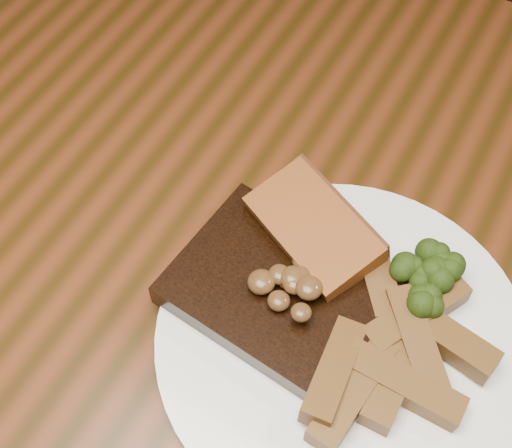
{
  "coord_description": "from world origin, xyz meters",
  "views": [
    {
      "loc": [
        0.16,
        -0.29,
        1.3
      ],
      "look_at": [
        -0.01,
        0.01,
        0.78
      ],
      "focal_mm": 50.0,
      "sensor_mm": 36.0,
      "label": 1
    }
  ],
  "objects_px": {
    "dining_table": "(254,303)",
    "garlic_bread": "(312,242)",
    "steak": "(279,291)",
    "potato_wedges": "(411,366)",
    "chair_far": "(433,37)",
    "plate": "(342,341)"
  },
  "relations": [
    {
      "from": "dining_table",
      "to": "garlic_bread",
      "type": "relative_size",
      "value": 13.62
    },
    {
      "from": "dining_table",
      "to": "potato_wedges",
      "type": "distance_m",
      "value": 0.21
    },
    {
      "from": "plate",
      "to": "garlic_bread",
      "type": "bearing_deg",
      "value": 133.87
    },
    {
      "from": "garlic_bread",
      "to": "potato_wedges",
      "type": "xyz_separation_m",
      "value": [
        0.12,
        -0.06,
        -0.0
      ]
    },
    {
      "from": "potato_wedges",
      "to": "garlic_bread",
      "type": "bearing_deg",
      "value": 151.42
    },
    {
      "from": "potato_wedges",
      "to": "chair_far",
      "type": "bearing_deg",
      "value": 105.0
    },
    {
      "from": "chair_far",
      "to": "garlic_bread",
      "type": "distance_m",
      "value": 0.69
    },
    {
      "from": "plate",
      "to": "potato_wedges",
      "type": "distance_m",
      "value": 0.06
    },
    {
      "from": "steak",
      "to": "chair_far",
      "type": "bearing_deg",
      "value": 101.24
    },
    {
      "from": "chair_far",
      "to": "plate",
      "type": "relative_size",
      "value": 2.9
    },
    {
      "from": "chair_far",
      "to": "plate",
      "type": "xyz_separation_m",
      "value": [
        0.13,
        -0.69,
        0.26
      ]
    },
    {
      "from": "chair_far",
      "to": "potato_wedges",
      "type": "relative_size",
      "value": 7.23
    },
    {
      "from": "steak",
      "to": "garlic_bread",
      "type": "relative_size",
      "value": 1.47
    },
    {
      "from": "garlic_bread",
      "to": "potato_wedges",
      "type": "height_order",
      "value": "garlic_bread"
    },
    {
      "from": "steak",
      "to": "garlic_bread",
      "type": "xyz_separation_m",
      "value": [
        0.0,
        0.06,
        0.0
      ]
    },
    {
      "from": "garlic_bread",
      "to": "chair_far",
      "type": "bearing_deg",
      "value": 121.83
    },
    {
      "from": "steak",
      "to": "garlic_bread",
      "type": "distance_m",
      "value": 0.06
    },
    {
      "from": "dining_table",
      "to": "steak",
      "type": "height_order",
      "value": "steak"
    },
    {
      "from": "steak",
      "to": "dining_table",
      "type": "bearing_deg",
      "value": 148.73
    },
    {
      "from": "plate",
      "to": "garlic_bread",
      "type": "distance_m",
      "value": 0.09
    },
    {
      "from": "dining_table",
      "to": "plate",
      "type": "distance_m",
      "value": 0.15
    },
    {
      "from": "plate",
      "to": "potato_wedges",
      "type": "relative_size",
      "value": 2.5
    }
  ]
}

